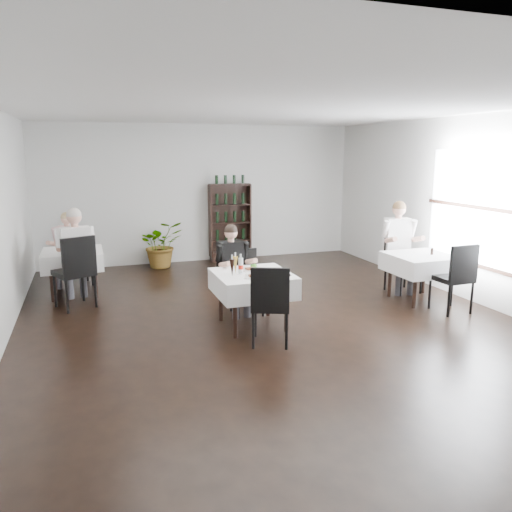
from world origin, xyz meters
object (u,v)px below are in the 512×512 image
Objects in this scene: wine_shelf at (230,223)px; potted_tree at (161,244)px; main_table at (253,283)px; diner_main at (233,263)px.

potted_tree is at bearing -172.10° from wine_shelf.
potted_tree is at bearing 99.40° from main_table.
wine_shelf reaches higher than main_table.
wine_shelf reaches higher than diner_main.
wine_shelf is at bearing 7.90° from potted_tree.
diner_main is at bearing 98.38° from main_table.
wine_shelf is 1.63m from potted_tree.
potted_tree reaches higher than main_table.
main_table is 0.67m from diner_main.
potted_tree is (-0.68, 4.10, -0.13)m from main_table.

